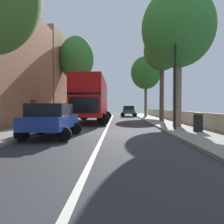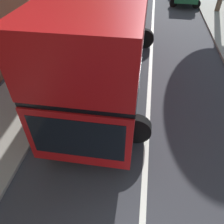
{
  "view_description": "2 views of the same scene",
  "coord_description": "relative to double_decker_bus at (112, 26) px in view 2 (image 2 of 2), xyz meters",
  "views": [
    {
      "loc": [
        0.72,
        -12.55,
        1.53
      ],
      "look_at": [
        0.35,
        3.37,
        1.13
      ],
      "focal_mm": 34.88,
      "sensor_mm": 36.0,
      "label": 1
    },
    {
      "loc": [
        -0.38,
        0.04,
        5.36
      ],
      "look_at": [
        -0.89,
        3.25,
        2.48
      ],
      "focal_mm": 34.82,
      "sensor_mm": 36.0,
      "label": 2
    }
  ],
  "objects": [
    {
      "name": "double_decker_bus",
      "position": [
        0.0,
        0.0,
        0.0
      ],
      "size": [
        3.59,
        10.25,
        4.06
      ],
      "color": "#B30F11",
      "rests_on": "ground"
    }
  ]
}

